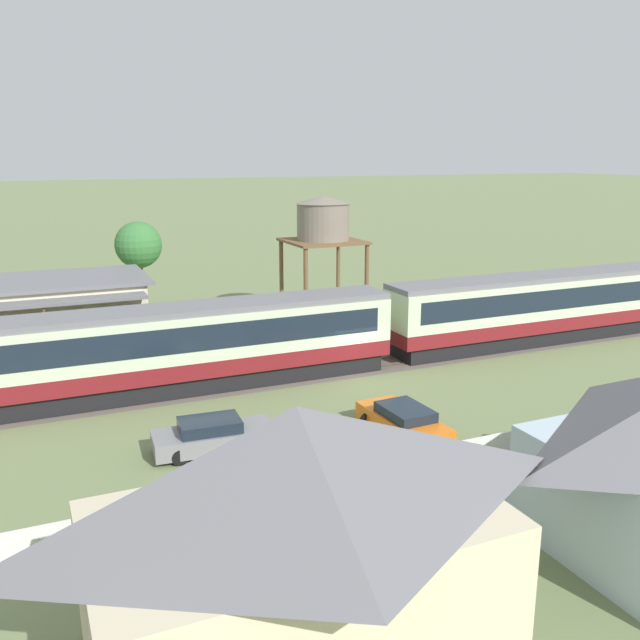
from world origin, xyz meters
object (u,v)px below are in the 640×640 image
passenger_train (206,342)px  cottage_grey_roof (297,530)px  station_building (42,314)px  water_tower (323,223)px  parked_car_grey (213,436)px  yard_tree_0 (138,246)px  parked_car_orange (404,421)px

passenger_train → cottage_grey_roof: bearing=-98.5°
station_building → water_tower: (17.58, -0.83, 4.69)m
parked_car_grey → cottage_grey_roof: bearing=-91.3°
passenger_train → cottage_grey_roof: (-2.81, -18.77, 0.81)m
water_tower → parked_car_grey: 21.86m
parked_car_grey → yard_tree_0: size_ratio=0.72×
passenger_train → yard_tree_0: bearing=90.5°
cottage_grey_roof → parked_car_grey: size_ratio=2.06×
cottage_grey_roof → station_building: bearing=98.2°
passenger_train → parked_car_orange: 10.90m
cottage_grey_roof → parked_car_orange: size_ratio=2.11×
passenger_train → station_building: bearing=123.9°
water_tower → passenger_train: bearing=-137.7°
cottage_grey_roof → passenger_train: bearing=81.5°
passenger_train → parked_car_orange: passenger_train is taller
station_building → yard_tree_0: bearing=46.5°
water_tower → parked_car_grey: (-12.28, -17.00, -6.16)m
parked_car_grey → parked_car_orange: bearing=-8.8°
water_tower → parked_car_orange: size_ratio=1.84×
passenger_train → cottage_grey_roof: 19.00m
parked_car_grey → water_tower: bearing=58.3°
parked_car_grey → parked_car_orange: (7.46, -1.72, -0.01)m
passenger_train → water_tower: (10.57, 9.62, 4.48)m
passenger_train → yard_tree_0: yard_tree_0 is taller
yard_tree_0 → parked_car_orange: bearing=-77.5°
passenger_train → water_tower: size_ratio=7.12×
water_tower → yard_tree_0: water_tower is taller
cottage_grey_roof → water_tower: bearing=64.8°
water_tower → parked_car_orange: bearing=-104.4°
parked_car_grey → parked_car_orange: parked_car_grey is taller
passenger_train → station_building: 12.59m
station_building → yard_tree_0: 10.33m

